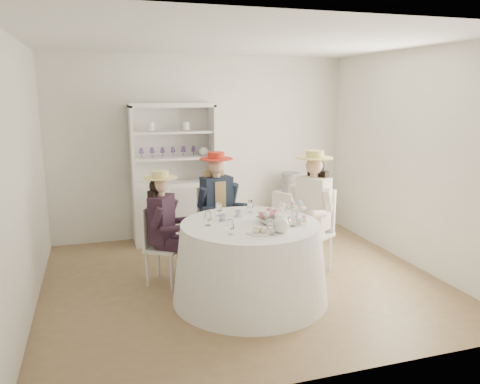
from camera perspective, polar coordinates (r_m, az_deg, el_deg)
name	(u,v)px	position (r m, az deg, el deg)	size (l,w,h in m)	color
ground	(243,281)	(5.60, 0.31, -10.77)	(4.50, 4.50, 0.00)	brown
ceiling	(243,41)	(5.18, 0.35, 17.90)	(4.50, 4.50, 0.00)	white
wall_back	(203,147)	(7.14, -4.56, 5.45)	(4.50, 4.50, 0.00)	silver
wall_front	(327,210)	(3.41, 10.57, -2.22)	(4.50, 4.50, 0.00)	silver
wall_left	(23,179)	(5.03, -24.91, 1.49)	(4.50, 4.50, 0.00)	silver
wall_right	(413,159)	(6.27, 20.36, 3.79)	(4.50, 4.50, 0.00)	silver
tea_table	(250,261)	(5.02, 1.25, -8.43)	(1.66, 1.66, 0.84)	white
hutch	(174,193)	(6.92, -8.02, -0.13)	(1.37, 0.90, 2.02)	silver
side_table	(290,211)	(7.43, 6.15, -2.36)	(0.42, 0.42, 0.65)	silver
hatbox	(291,182)	(7.33, 6.24, 1.21)	(0.29, 0.29, 0.29)	black
guest_left	(164,221)	(5.37, -9.29, -3.52)	(0.57, 0.53, 1.32)	silver
guest_mid	(217,202)	(5.85, -2.76, -1.28)	(0.55, 0.58, 1.45)	silver
guest_right	(312,205)	(5.66, 8.75, -1.60)	(0.64, 0.59, 1.50)	silver
spare_chair	(183,216)	(6.57, -6.90, -2.90)	(0.39, 0.39, 0.90)	silver
teacup_a	(223,218)	(4.96, -2.15, -3.21)	(0.08, 0.08, 0.06)	white
teacup_b	(238,214)	(5.13, -0.24, -2.67)	(0.07, 0.07, 0.06)	white
teacup_c	(270,216)	(5.04, 3.64, -2.89)	(0.09, 0.09, 0.07)	white
flower_bowl	(270,221)	(4.86, 3.63, -3.58)	(0.23, 0.23, 0.06)	white
flower_arrangement	(269,214)	(4.90, 3.59, -2.66)	(0.19, 0.19, 0.07)	#CE677C
table_teapot	(281,225)	(4.57, 5.01, -4.01)	(0.23, 0.17, 0.18)	white
sandwich_plate	(260,231)	(4.56, 2.42, -4.82)	(0.25, 0.25, 0.06)	white
cupcake_stand	(297,215)	(4.90, 6.98, -2.83)	(0.25, 0.25, 0.23)	white
stemware_set	(250,216)	(4.87, 1.28, -2.96)	(0.94, 0.94, 0.15)	white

